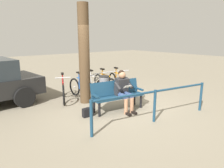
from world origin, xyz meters
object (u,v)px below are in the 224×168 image
at_px(bench, 117,93).
at_px(handbag, 88,112).
at_px(bicycle_red, 63,90).
at_px(person_reading, 123,89).
at_px(bicycle_silver, 94,85).
at_px(tree_trunk, 84,55).
at_px(litter_bin, 104,88).
at_px(bicycle_blue, 82,89).
at_px(bicycle_green, 105,83).
at_px(bicycle_purple, 118,82).

relative_size(bench, handbag, 5.51).
distance_m(handbag, bicycle_red, 1.78).
height_order(handbag, bicycle_red, bicycle_red).
bearing_deg(person_reading, bicycle_silver, -89.11).
xyz_separation_m(person_reading, tree_trunk, (0.47, -1.37, 0.92)).
relative_size(bench, bicycle_silver, 0.98).
height_order(bench, bicycle_red, bicycle_red).
bearing_deg(handbag, litter_bin, -143.39).
bearing_deg(bicycle_silver, handbag, -35.72).
relative_size(handbag, bicycle_blue, 0.18).
bearing_deg(litter_bin, bench, 74.88).
distance_m(person_reading, bicycle_blue, 1.85).
distance_m(litter_bin, bicycle_red, 1.40).
xyz_separation_m(person_reading, bicycle_green, (-0.77, -1.95, -0.31)).
relative_size(handbag, bicycle_purple, 0.18).
bearing_deg(tree_trunk, handbag, 61.38).
bearing_deg(bicycle_red, tree_trunk, 62.07).
xyz_separation_m(bench, person_reading, (-0.10, 0.18, 0.16)).
relative_size(tree_trunk, bicycle_red, 2.04).
height_order(person_reading, handbag, person_reading).
distance_m(bench, bicycle_purple, 2.22).
relative_size(person_reading, tree_trunk, 0.38).
height_order(bicycle_green, bicycle_silver, same).
height_order(bicycle_silver, bicycle_red, same).
bearing_deg(person_reading, tree_trunk, -62.64).
relative_size(bench, bicycle_green, 0.98).
xyz_separation_m(handbag, bicycle_green, (-1.86, -1.70, 0.24)).
relative_size(person_reading, bicycle_blue, 0.71).
xyz_separation_m(bench, bicycle_purple, (-1.46, -1.66, -0.15)).
relative_size(handbag, tree_trunk, 0.09).
distance_m(bicycle_silver, bicycle_red, 1.22).
relative_size(bench, bicycle_purple, 1.00).
xyz_separation_m(bicycle_green, bicycle_red, (1.73, -0.06, 0.00)).
distance_m(handbag, bicycle_green, 2.53).
height_order(bicycle_purple, bicycle_red, same).
distance_m(tree_trunk, bicycle_silver, 1.55).
height_order(person_reading, bicycle_blue, person_reading).
distance_m(handbag, bicycle_silver, 2.20).
height_order(bicycle_green, bicycle_red, same).
bearing_deg(bench, bicycle_red, -56.32).
bearing_deg(person_reading, bench, -53.48).
distance_m(handbag, bicycle_blue, 1.74).
xyz_separation_m(person_reading, handbag, (1.09, -0.24, -0.54)).
relative_size(litter_bin, bicycle_green, 0.51).
xyz_separation_m(person_reading, bicycle_red, (0.96, -2.01, -0.31)).
distance_m(person_reading, litter_bin, 1.22).
distance_m(person_reading, tree_trunk, 1.72).
bearing_deg(bicycle_green, litter_bin, -32.66).
xyz_separation_m(bench, bicycle_blue, (0.24, -1.62, -0.15)).
bearing_deg(handbag, bicycle_silver, -127.98).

